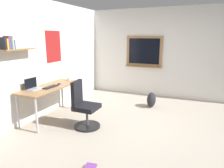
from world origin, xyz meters
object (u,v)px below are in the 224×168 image
(office_chair, at_px, (84,108))
(backpack, at_px, (151,100))
(keyboard, at_px, (51,87))
(laptop, at_px, (33,87))
(coffee_mug, at_px, (69,79))
(computer_mouse, at_px, (59,84))
(desk, at_px, (50,89))

(office_chair, relative_size, backpack, 2.47)
(office_chair, distance_m, keyboard, 0.90)
(laptop, bearing_deg, keyboard, -39.15)
(office_chair, xyz_separation_m, keyboard, (0.03, 0.83, 0.33))
(coffee_mug, bearing_deg, keyboard, -176.12)
(office_chair, height_order, coffee_mug, office_chair)
(backpack, bearing_deg, laptop, 133.88)
(laptop, bearing_deg, backpack, -46.12)
(office_chair, relative_size, keyboard, 2.57)
(keyboard, xyz_separation_m, computer_mouse, (0.28, 0.00, 0.01))
(office_chair, xyz_separation_m, backpack, (1.71, -0.97, -0.22))
(laptop, bearing_deg, computer_mouse, -21.65)
(coffee_mug, bearing_deg, computer_mouse, -173.75)
(keyboard, relative_size, computer_mouse, 3.56)
(coffee_mug, distance_m, backpack, 2.16)
(desk, height_order, coffee_mug, coffee_mug)
(laptop, xyz_separation_m, backpack, (1.94, -2.02, -0.59))
(laptop, height_order, coffee_mug, laptop)
(office_chair, bearing_deg, desk, 83.07)
(coffee_mug, height_order, backpack, coffee_mug)
(office_chair, bearing_deg, backpack, -29.63)
(office_chair, distance_m, laptop, 1.14)
(desk, height_order, backpack, desk)
(keyboard, distance_m, coffee_mug, 0.74)
(desk, relative_size, backpack, 3.95)
(office_chair, distance_m, coffee_mug, 1.23)
(office_chair, xyz_separation_m, computer_mouse, (0.31, 0.83, 0.34))
(keyboard, bearing_deg, desk, 44.14)
(computer_mouse, bearing_deg, laptop, 158.35)
(office_chair, bearing_deg, coffee_mug, 48.82)
(laptop, relative_size, computer_mouse, 2.98)
(office_chair, bearing_deg, laptop, 102.50)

